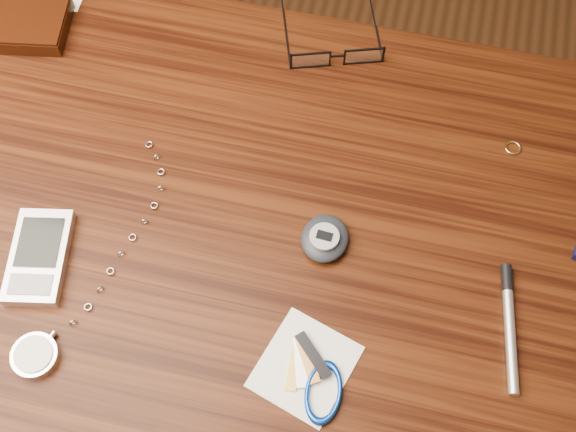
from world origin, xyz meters
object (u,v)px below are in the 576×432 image
pedometer (325,238)px  notepad_keys (314,379)px  desk (234,266)px  wallet_and_card (27,23)px  eyeglasses (336,54)px  pocket_watch (40,348)px  pda_phone (39,256)px  silver_pen (509,317)px

pedometer → notepad_keys: size_ratio=0.53×
desk → wallet_and_card: bearing=146.0°
eyeglasses → pocket_watch: bearing=-116.1°
desk → notepad_keys: (0.14, -0.15, 0.11)m
pda_phone → notepad_keys: (0.33, -0.06, -0.00)m
pda_phone → wallet_and_card: bearing=115.1°
notepad_keys → silver_pen: (0.19, 0.11, 0.00)m
pda_phone → silver_pen: (0.52, 0.05, -0.00)m
desk → pda_phone: pda_phone is taller
pocket_watch → wallet_and_card: bearing=114.7°
wallet_and_card → pedometer: 0.51m
pda_phone → pedometer: size_ratio=1.93×
eyeglasses → notepad_keys: bearing=-81.4°
eyeglasses → notepad_keys: 0.43m
eyeglasses → pda_phone: (-0.27, -0.36, -0.00)m
pocket_watch → notepad_keys: bearing=7.1°
pedometer → wallet_and_card: bearing=154.1°
eyeglasses → pedometer: size_ratio=2.50×
wallet_and_card → silver_pen: size_ratio=1.02×
eyeglasses → silver_pen: bearing=-50.5°
desk → pedometer: bearing=5.5°
desk → pda_phone: (-0.20, -0.08, 0.11)m
pda_phone → desk: bearing=23.3°
eyeglasses → pedometer: bearing=-81.2°
eyeglasses → silver_pen: size_ratio=1.11×
wallet_and_card → notepad_keys: bearing=-38.4°
desk → pocket_watch: bearing=-130.0°
wallet_and_card → desk: bearing=-34.0°
eyeglasses → silver_pen: eyeglasses is taller
pda_phone → pedometer: pedometer is taller
pda_phone → silver_pen: size_ratio=0.86×
eyeglasses → pedometer: eyeglasses is taller
desk → pda_phone: 0.24m
desk → pda_phone: size_ratio=7.99×
silver_pen → pocket_watch: bearing=-162.6°
notepad_keys → desk: bearing=132.5°
pocket_watch → pda_phone: (-0.04, 0.10, 0.00)m
notepad_keys → silver_pen: size_ratio=0.84×
pda_phone → eyeglasses: bearing=53.5°
pda_phone → pedometer: 0.32m
wallet_and_card → eyeglasses: (0.42, 0.04, 0.00)m
wallet_and_card → pedometer: pedometer is taller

